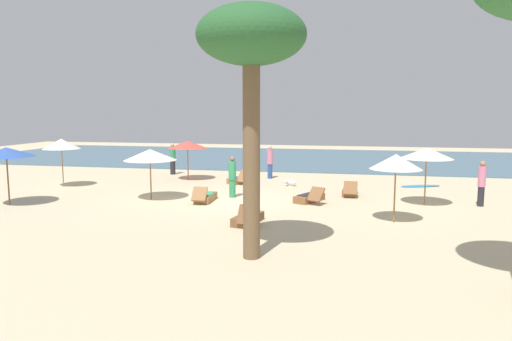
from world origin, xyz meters
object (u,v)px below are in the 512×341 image
Objects in this scene: lounger_2 at (350,191)px; dog at (290,183)px; person_2 at (482,183)px; lounger_0 at (248,219)px; surfboard at (420,186)px; person_0 at (270,161)px; palm_1 at (251,45)px; umbrella_4 at (6,152)px; umbrella_0 at (396,162)px; lounger_4 at (241,180)px; lounger_3 at (310,198)px; lounger_1 at (205,197)px; umbrella_5 at (188,145)px; umbrella_1 at (150,155)px; umbrella_3 at (427,153)px; person_1 at (173,159)px; person_3 at (232,177)px; umbrella_2 at (61,144)px.

lounger_2 reaches higher than dog.
lounger_2 is 0.97× the size of person_2.
lounger_0 is 0.84× the size of surfboard.
lounger_2 is 6.05m from person_0.
palm_1 is at bearing -81.87° from person_0.
umbrella_4 is 1.26× the size of person_0.
lounger_2 is (-1.47, 4.77, -1.85)m from umbrella_0.
lounger_3 is at bearing -47.16° from lounger_4.
person_0 is at bearing 77.95° from lounger_1.
umbrella_5 reaches higher than lounger_1.
umbrella_1 is (-9.57, 2.13, -0.16)m from umbrella_0.
umbrella_3 is at bearing -31.69° from dog.
umbrella_3 reaches higher than lounger_4.
umbrella_4 is 1.26× the size of person_1.
lounger_1 is at bearing -155.38° from lounger_2.
person_2 is 8.52m from dog.
umbrella_5 is at bearing -48.88° from person_1.
umbrella_1 is 0.35× the size of palm_1.
umbrella_5 is at bearing 162.55° from person_2.
palm_1 is at bearing -104.01° from lounger_2.
person_3 is 9.42m from surfboard.
lounger_1 is (2.34, 0.01, -1.69)m from umbrella_1.
lounger_0 is 10.23m from person_0.
dog is (5.22, 4.55, -1.70)m from umbrella_1.
surfboard is at bearing 76.67° from umbrella_0.
lounger_4 is 5.20m from person_1.
umbrella_1 reaches higher than person_1.
lounger_4 is (-3.88, 4.18, 0.00)m from lounger_3.
lounger_1 is 5.38m from dog.
person_0 is 1.02× the size of person_2.
umbrella_0 is at bearing -45.71° from lounger_4.
person_3 is at bearing -162.66° from lounger_2.
lounger_1 is at bearing -148.08° from surfboard.
person_3 is (8.70, -1.01, -1.18)m from umbrella_2.
umbrella_2 is 12.24m from lounger_3.
umbrella_4 is at bearing -168.81° from person_2.
umbrella_3 is (10.96, 1.01, 0.18)m from umbrella_1.
person_3 is 2.64× the size of dog.
lounger_1 is (-8.62, -1.00, -1.87)m from umbrella_3.
umbrella_2 is 10.49m from person_0.
lounger_4 is 8.80m from surfboard.
umbrella_4 is 1.30× the size of person_3.
umbrella_3 is 1.09× the size of umbrella_5.
palm_1 reaches higher than umbrella_5.
lounger_4 is at bearing 156.91° from lounger_2.
person_3 is (-4.89, -1.53, 0.71)m from lounger_2.
palm_1 is at bearing -49.62° from umbrella_1.
dog is (-2.87, 1.91, -0.01)m from lounger_2.
umbrella_2 reaches higher than lounger_4.
lounger_0 is at bearing -92.62° from dog.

